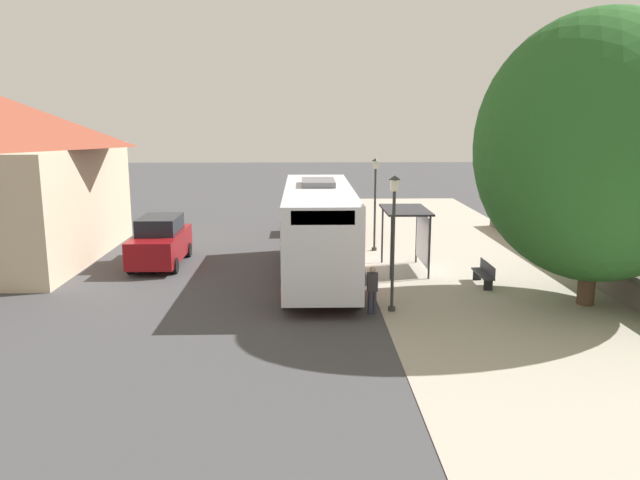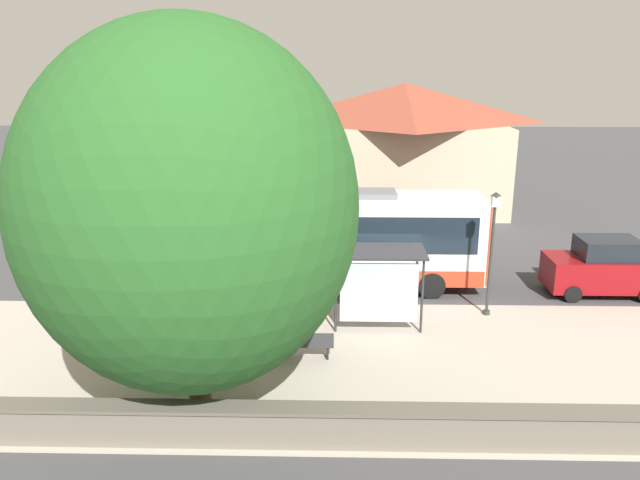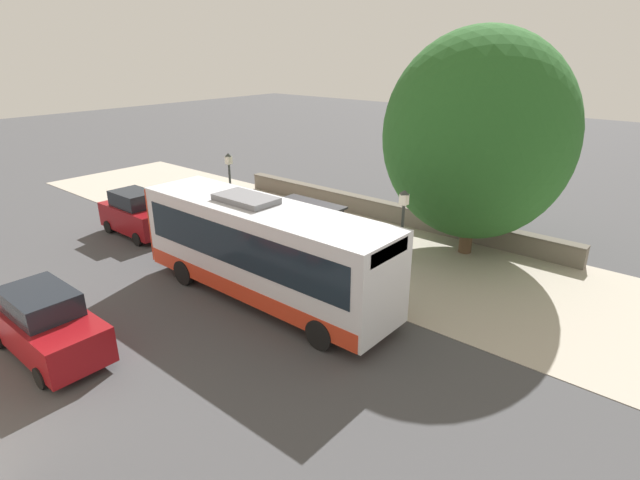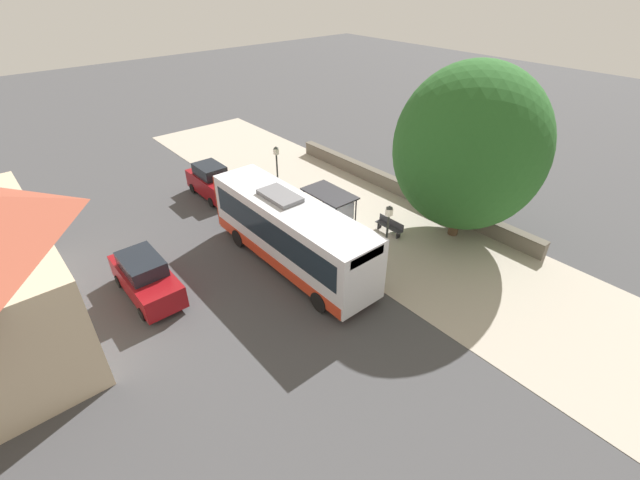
% 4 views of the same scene
% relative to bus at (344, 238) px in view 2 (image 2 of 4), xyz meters
% --- Properties ---
extents(ground_plane, '(120.00, 120.00, 0.00)m').
position_rel_bus_xyz_m(ground_plane, '(-1.93, -1.57, -1.96)').
color(ground_plane, '#424244').
rests_on(ground_plane, ground).
extents(sidewalk_plaza, '(9.00, 44.00, 0.02)m').
position_rel_bus_xyz_m(sidewalk_plaza, '(-6.43, -1.57, -1.95)').
color(sidewalk_plaza, '#ADA393').
rests_on(sidewalk_plaza, ground).
extents(stone_wall, '(0.60, 20.00, 0.99)m').
position_rel_bus_xyz_m(stone_wall, '(-10.48, -1.57, -1.46)').
color(stone_wall, '#6B6356').
rests_on(stone_wall, ground).
extents(background_building, '(8.42, 11.64, 7.20)m').
position_rel_bus_xyz_m(background_building, '(13.65, -3.64, 1.74)').
color(background_building, '#C6B293').
rests_on(background_building, ground).
extents(bus, '(2.72, 10.57, 3.80)m').
position_rel_bus_xyz_m(bus, '(0.00, 0.00, 0.00)').
color(bus, silver).
rests_on(bus, ground).
extents(bus_shelter, '(1.79, 3.07, 2.58)m').
position_rel_bus_xyz_m(bus_shelter, '(-3.72, -1.08, 0.18)').
color(bus_shelter, '#2D2D33').
rests_on(bus_shelter, ground).
extents(pedestrian, '(0.34, 0.22, 1.57)m').
position_rel_bus_xyz_m(pedestrian, '(-1.61, 4.55, -1.05)').
color(pedestrian, '#2D3347').
rests_on(pedestrian, ground).
extents(bench, '(0.40, 1.83, 0.88)m').
position_rel_bus_xyz_m(bench, '(-6.20, 1.27, -1.48)').
color(bench, '#333338').
rests_on(bench, ground).
extents(street_lamp_near, '(0.28, 0.28, 4.37)m').
position_rel_bus_xyz_m(street_lamp_near, '(-2.76, -4.95, 0.63)').
color(street_lamp_near, '#2D332D').
rests_on(street_lamp_near, ground).
extents(street_lamp_far, '(0.28, 0.28, 4.45)m').
position_rel_bus_xyz_m(street_lamp_far, '(-2.28, 4.32, 0.67)').
color(street_lamp_far, '#2D332D').
rests_on(street_lamp_far, ground).
extents(shade_tree, '(7.92, 7.92, 9.62)m').
position_rel_bus_xyz_m(shade_tree, '(-8.95, 3.75, 3.30)').
color(shade_tree, brown).
rests_on(shade_tree, ground).
extents(parked_car_behind_bus, '(1.92, 4.12, 2.19)m').
position_rel_bus_xyz_m(parked_car_behind_bus, '(-0.66, -9.72, -0.92)').
color(parked_car_behind_bus, maroon).
rests_on(parked_car_behind_bus, ground).
extents(parked_car_far_lane, '(2.00, 4.68, 2.08)m').
position_rel_bus_xyz_m(parked_car_far_lane, '(6.70, -2.42, -0.96)').
color(parked_car_far_lane, maroon).
rests_on(parked_car_far_lane, ground).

